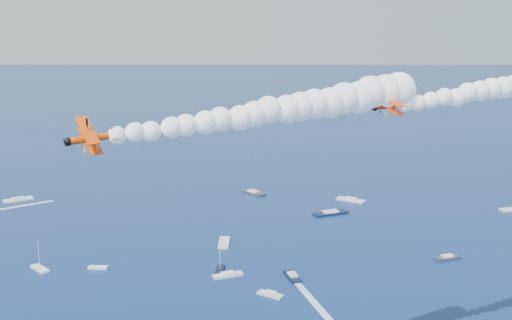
{
  "coord_description": "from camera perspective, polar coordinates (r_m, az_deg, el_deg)",
  "views": [
    {
      "loc": [
        -4.74,
        -78.73,
        72.1
      ],
      "look_at": [
        -0.74,
        14.3,
        51.35
      ],
      "focal_mm": 45.02,
      "sensor_mm": 36.0,
      "label": 1
    }
  ],
  "objects": [
    {
      "name": "spectator_boats",
      "position": [
        204.87,
        -0.01,
        -7.94
      ],
      "size": [
        225.87,
        155.86,
        0.7
      ],
      "color": "black",
      "rests_on": "ground"
    },
    {
      "name": "smoke_trail_trail",
      "position": [
        95.65,
        1.25,
        4.39
      ],
      "size": [
        54.36,
        41.83,
        9.71
      ],
      "primitive_type": null,
      "rotation": [
        0.0,
        0.0,
        3.55
      ],
      "color": "white"
    },
    {
      "name": "biplane_trail",
      "position": [
        87.26,
        -14.37,
        1.88
      ],
      "size": [
        9.92,
        11.13,
        7.48
      ],
      "primitive_type": null,
      "rotation": [
        -0.32,
        0.07,
        3.55
      ],
      "color": "#DE3F04"
    },
    {
      "name": "boat_wakes",
      "position": [
        179.25,
        1.69,
        -11.15
      ],
      "size": [
        214.52,
        165.62,
        0.04
      ],
      "color": "white",
      "rests_on": "ground"
    },
    {
      "name": "biplane_lead",
      "position": [
        106.31,
        11.79,
        4.77
      ],
      "size": [
        9.01,
        10.19,
        6.53
      ],
      "primitive_type": null,
      "rotation": [
        -0.23,
        0.07,
        3.52
      ],
      "color": "#EF3005"
    }
  ]
}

